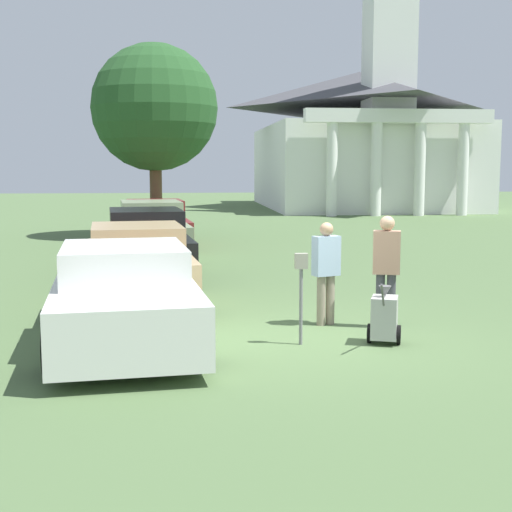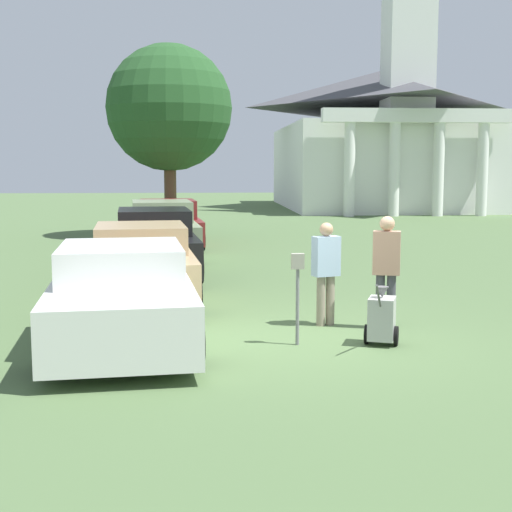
{
  "view_description": "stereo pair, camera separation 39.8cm",
  "coord_description": "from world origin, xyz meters",
  "views": [
    {
      "loc": [
        -1.95,
        -10.31,
        2.53
      ],
      "look_at": [
        -0.74,
        1.05,
        1.1
      ],
      "focal_mm": 50.0,
      "sensor_mm": 36.0,
      "label": 1
    },
    {
      "loc": [
        -1.55,
        -10.35,
        2.53
      ],
      "look_at": [
        -0.74,
        1.05,
        1.1
      ],
      "focal_mm": 50.0,
      "sensor_mm": 36.0,
      "label": 2
    }
  ],
  "objects": [
    {
      "name": "person_worker",
      "position": [
        0.36,
        0.79,
        0.94
      ],
      "size": [
        0.47,
        0.35,
        1.66
      ],
      "rotation": [
        0.0,
        0.0,
        3.48
      ],
      "color": "gray",
      "rests_on": "ground_plane"
    },
    {
      "name": "shade_tree",
      "position": [
        -2.82,
        15.82,
        4.62
      ],
      "size": [
        4.53,
        4.53,
        6.9
      ],
      "color": "brown",
      "rests_on": "ground_plane"
    },
    {
      "name": "parking_meter",
      "position": [
        -0.25,
        -0.45,
        0.92
      ],
      "size": [
        0.18,
        0.09,
        1.32
      ],
      "color": "slate",
      "rests_on": "ground_plane"
    },
    {
      "name": "equipment_cart",
      "position": [
        0.95,
        -0.53,
        0.39
      ],
      "size": [
        0.55,
        0.99,
        1.0
      ],
      "rotation": [
        0.0,
        0.0,
        -0.35
      ],
      "color": "#B2B2AD",
      "rests_on": "ground_plane"
    },
    {
      "name": "ground_plane",
      "position": [
        0.0,
        0.0,
        0.0
      ],
      "size": [
        120.0,
        120.0,
        0.0
      ],
      "primitive_type": "plane",
      "color": "#4C663D"
    },
    {
      "name": "parked_car_tan",
      "position": [
        -2.77,
        3.09,
        0.69
      ],
      "size": [
        2.35,
        4.88,
        1.47
      ],
      "rotation": [
        0.0,
        0.0,
        0.1
      ],
      "color": "tan",
      "rests_on": "ground_plane"
    },
    {
      "name": "parked_car_white",
      "position": [
        -2.77,
        -0.04,
        0.67
      ],
      "size": [
        2.43,
        5.11,
        1.44
      ],
      "rotation": [
        0.0,
        0.0,
        0.1
      ],
      "color": "silver",
      "rests_on": "ground_plane"
    },
    {
      "name": "person_supervisor",
      "position": [
        1.26,
        0.49,
        1.02
      ],
      "size": [
        0.47,
        0.33,
        1.78
      ],
      "rotation": [
        0.0,
        0.0,
        2.85
      ],
      "color": "#3F3F47",
      "rests_on": "ground_plane"
    },
    {
      "name": "church",
      "position": [
        9.28,
        33.59,
        4.9
      ],
      "size": [
        11.82,
        16.7,
        24.39
      ],
      "color": "white",
      "rests_on": "ground_plane"
    },
    {
      "name": "parked_car_sage",
      "position": [
        -2.77,
        9.61,
        0.74
      ],
      "size": [
        2.33,
        5.25,
        1.6
      ],
      "rotation": [
        0.0,
        0.0,
        0.1
      ],
      "color": "gray",
      "rests_on": "ground_plane"
    },
    {
      "name": "parked_car_black",
      "position": [
        -2.77,
        6.57,
        0.72
      ],
      "size": [
        2.39,
        5.38,
        1.55
      ],
      "rotation": [
        0.0,
        0.0,
        0.1
      ],
      "color": "black",
      "rests_on": "ground_plane"
    },
    {
      "name": "parked_car_maroon",
      "position": [
        -2.77,
        12.74,
        0.68
      ],
      "size": [
        2.46,
        5.12,
        1.48
      ],
      "rotation": [
        0.0,
        0.0,
        0.1
      ],
      "color": "maroon",
      "rests_on": "ground_plane"
    }
  ]
}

